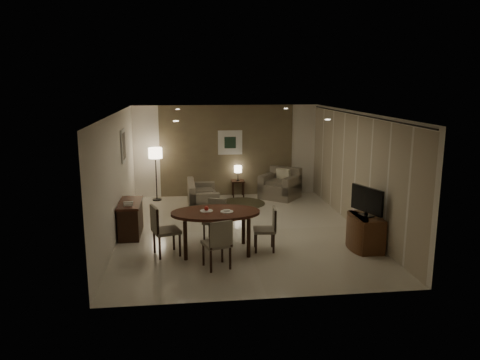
{
  "coord_description": "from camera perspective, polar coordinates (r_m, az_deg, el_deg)",
  "views": [
    {
      "loc": [
        -1.27,
        -10.27,
        3.39
      ],
      "look_at": [
        0.0,
        0.2,
        1.15
      ],
      "focal_mm": 35.0,
      "sensor_mm": 36.0,
      "label": 1
    }
  ],
  "objects": [
    {
      "name": "fruit_apple",
      "position": [
        9.37,
        -4.12,
        -3.47
      ],
      "size": [
        0.09,
        0.09,
        0.09
      ],
      "primitive_type": "sphere",
      "color": "#AB1A13",
      "rests_on": "plate_a"
    },
    {
      "name": "floor_lamp",
      "position": [
        13.62,
        -10.19,
        0.69
      ],
      "size": [
        0.39,
        0.39,
        1.53
      ],
      "primitive_type": null,
      "color": "#FFE5B7",
      "rests_on": "floor"
    },
    {
      "name": "curtain_rod",
      "position": [
        11.03,
        14.22,
        7.73
      ],
      "size": [
        0.03,
        6.8,
        0.03
      ],
      "primitive_type": "cylinder",
      "rotation": [
        1.57,
        0.0,
        0.0
      ],
      "color": "black",
      "rests_on": "wall_right"
    },
    {
      "name": "art_back_frame",
      "position": [
        13.91,
        -1.21,
        4.6
      ],
      "size": [
        0.72,
        0.03,
        0.72
      ],
      "primitive_type": "cube",
      "color": "silver",
      "rests_on": "wall_back"
    },
    {
      "name": "chair_near",
      "position": [
        8.67,
        -2.88,
        -7.68
      ],
      "size": [
        0.58,
        0.58,
        0.95
      ],
      "primitive_type": null,
      "rotation": [
        0.0,
        0.0,
        3.46
      ],
      "color": "gray",
      "rests_on": "floor"
    },
    {
      "name": "taupe_accent",
      "position": [
        13.96,
        -1.63,
        3.58
      ],
      "size": [
        3.96,
        0.03,
        2.7
      ],
      "primitive_type": "cube",
      "color": "#766949",
      "rests_on": "wall_back"
    },
    {
      "name": "flat_tv",
      "position": [
        9.79,
        15.22,
        -2.45
      ],
      "size": [
        0.36,
        0.85,
        0.6
      ],
      "primitive_type": null,
      "rotation": [
        0.0,
        0.0,
        0.35
      ],
      "color": "black",
      "rests_on": "tv_cabinet"
    },
    {
      "name": "table_lamp",
      "position": [
        13.87,
        -0.25,
        0.94
      ],
      "size": [
        0.22,
        0.22,
        0.5
      ],
      "primitive_type": null,
      "color": "#FFEAC1",
      "rests_on": "side_table"
    },
    {
      "name": "round_rug",
      "position": [
        13.22,
        0.17,
        -2.84
      ],
      "size": [
        1.33,
        1.33,
        0.01
      ],
      "primitive_type": "cylinder",
      "color": "#433E25",
      "rests_on": "floor"
    },
    {
      "name": "chair_far",
      "position": [
        10.09,
        -3.13,
        -4.99
      ],
      "size": [
        0.56,
        0.56,
        0.89
      ],
      "primitive_type": null,
      "rotation": [
        0.0,
        0.0,
        -0.38
      ],
      "color": "gray",
      "rests_on": "floor"
    },
    {
      "name": "chair_left",
      "position": [
        9.38,
        -8.94,
        -6.06
      ],
      "size": [
        0.62,
        0.62,
        1.01
      ],
      "primitive_type": null,
      "rotation": [
        0.0,
        0.0,
        1.89
      ],
      "color": "gray",
      "rests_on": "floor"
    },
    {
      "name": "art_back_canvas",
      "position": [
        13.9,
        -1.21,
        4.59
      ],
      "size": [
        0.34,
        0.01,
        0.34
      ],
      "primitive_type": "cube",
      "color": "black",
      "rests_on": "wall_back"
    },
    {
      "name": "room_shell",
      "position": [
        10.94,
        -0.13,
        1.24
      ],
      "size": [
        5.5,
        7.0,
        2.7
      ],
      "color": "beige",
      "rests_on": "ground"
    },
    {
      "name": "telephone",
      "position": [
        10.37,
        -13.46,
        -2.81
      ],
      "size": [
        0.2,
        0.14,
        0.09
      ],
      "primitive_type": null,
      "color": "white",
      "rests_on": "console_desk"
    },
    {
      "name": "dining_table",
      "position": [
        9.47,
        -2.97,
        -6.31
      ],
      "size": [
        1.78,
        1.11,
        0.84
      ],
      "primitive_type": null,
      "color": "#4D2418",
      "rests_on": "floor"
    },
    {
      "name": "downlight_nl",
      "position": [
        8.5,
        -7.83,
        7.13
      ],
      "size": [
        0.1,
        0.1,
        0.01
      ],
      "primitive_type": "cylinder",
      "color": "white",
      "rests_on": "ceiling"
    },
    {
      "name": "downlight_fr",
      "position": [
        12.38,
        5.61,
        8.67
      ],
      "size": [
        0.1,
        0.1,
        0.01
      ],
      "primitive_type": "cylinder",
      "color": "white",
      "rests_on": "ceiling"
    },
    {
      "name": "downlight_nr",
      "position": [
        8.91,
        10.64,
        7.25
      ],
      "size": [
        0.1,
        0.1,
        0.01
      ],
      "primitive_type": "cylinder",
      "color": "white",
      "rests_on": "ceiling"
    },
    {
      "name": "art_left_canvas",
      "position": [
        11.66,
        -13.96,
        4.05
      ],
      "size": [
        0.01,
        0.46,
        0.64
      ],
      "primitive_type": "cube",
      "color": "gray",
      "rests_on": "wall_left"
    },
    {
      "name": "plate_b",
      "position": [
        9.32,
        -1.62,
        -3.87
      ],
      "size": [
        0.26,
        0.26,
        0.02
      ],
      "primitive_type": "cylinder",
      "color": "white",
      "rests_on": "dining_table"
    },
    {
      "name": "napkin",
      "position": [
        9.31,
        -1.62,
        -3.74
      ],
      "size": [
        0.12,
        0.08,
        0.03
      ],
      "primitive_type": "cube",
      "color": "white",
      "rests_on": "plate_b"
    },
    {
      "name": "armchair",
      "position": [
        13.78,
        4.89,
        -0.42
      ],
      "size": [
        1.35,
        1.34,
        0.88
      ],
      "primitive_type": null,
      "rotation": [
        0.0,
        0.0,
        -0.68
      ],
      "color": "gray",
      "rests_on": "floor"
    },
    {
      "name": "sofa",
      "position": [
        12.72,
        -4.56,
        -1.81
      ],
      "size": [
        1.56,
        0.8,
        0.72
      ],
      "primitive_type": null,
      "rotation": [
        0.0,
        0.0,
        1.59
      ],
      "color": "gray",
      "rests_on": "floor"
    },
    {
      "name": "downlight_fl",
      "position": [
        12.09,
        -7.61,
        8.55
      ],
      "size": [
        0.1,
        0.1,
        0.01
      ],
      "primitive_type": "cylinder",
      "color": "white",
      "rests_on": "ceiling"
    },
    {
      "name": "console_desk",
      "position": [
        10.77,
        -13.18,
        -4.59
      ],
      "size": [
        0.48,
        1.2,
        0.75
      ],
      "primitive_type": null,
      "color": "#4D2418",
      "rests_on": "floor"
    },
    {
      "name": "side_table",
      "position": [
        13.97,
        -0.25,
        -1.04
      ],
      "size": [
        0.38,
        0.38,
        0.48
      ],
      "primitive_type": null,
      "color": "black",
      "rests_on": "floor"
    },
    {
      "name": "curtain_wall",
      "position": [
        11.19,
        13.88,
        0.98
      ],
      "size": [
        0.08,
        6.7,
        2.58
      ],
      "primitive_type": null,
      "color": "#C2B497",
      "rests_on": "wall_right"
    },
    {
      "name": "tv_cabinet",
      "position": [
        9.98,
        15.12,
        -6.17
      ],
      "size": [
        0.48,
        0.9,
        0.7
      ],
      "primitive_type": null,
      "color": "#5B321B",
      "rests_on": "floor"
    },
    {
      "name": "plate_a",
      "position": [
        9.39,
        -4.11,
        -3.78
      ],
      "size": [
        0.26,
        0.26,
        0.02
      ],
      "primitive_type": "cylinder",
      "color": "white",
      "rests_on": "dining_table"
    },
    {
      "name": "chair_right",
      "position": [
        9.53,
        2.98,
        -6.03
      ],
      "size": [
        0.47,
        0.47,
        0.88
      ],
      "primitive_type": null,
      "rotation": [
        0.0,
        0.0,
        -1.67
      ],
      "color": "gray",
      "rests_on": "floor"
    },
    {
      "name": "art_left_frame",
      "position": [
        11.66,
        -14.03,
        4.05
      ],
      "size": [
        0.03,
        0.6,
        0.8
      ],
      "primitive_type": "cube",
      "color": "silver",
      "rests_on": "wall_left"
    }
  ]
}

